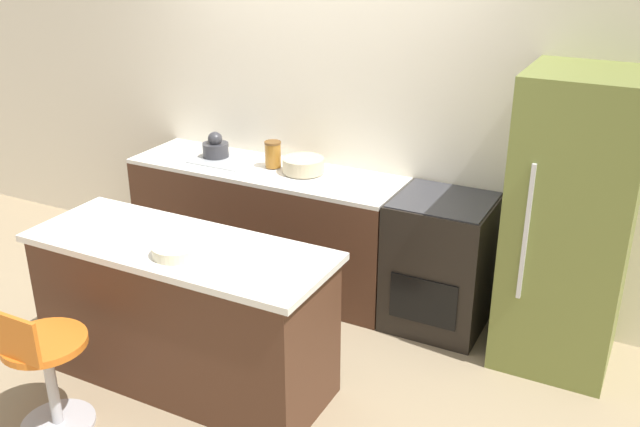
% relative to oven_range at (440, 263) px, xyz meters
% --- Properties ---
extents(ground_plane, '(14.00, 14.00, 0.00)m').
position_rel_oven_range_xyz_m(ground_plane, '(-1.06, -0.33, -0.46)').
color(ground_plane, '#998466').
extents(wall_back, '(8.00, 0.06, 2.60)m').
position_rel_oven_range_xyz_m(wall_back, '(-1.06, 0.34, 0.84)').
color(wall_back, silver).
rests_on(wall_back, ground_plane).
extents(back_counter, '(2.08, 0.61, 0.92)m').
position_rel_oven_range_xyz_m(back_counter, '(-1.37, 0.00, -0.00)').
color(back_counter, '#4C2D1E').
rests_on(back_counter, ground_plane).
extents(kitchen_island, '(1.82, 0.68, 0.91)m').
position_rel_oven_range_xyz_m(kitchen_island, '(-1.13, -1.32, -0.00)').
color(kitchen_island, '#4C2D1E').
rests_on(kitchen_island, ground_plane).
extents(oven_range, '(0.65, 0.63, 0.92)m').
position_rel_oven_range_xyz_m(oven_range, '(0.00, 0.00, 0.00)').
color(oven_range, black).
rests_on(oven_range, ground_plane).
extents(refrigerator, '(0.69, 0.72, 1.84)m').
position_rel_oven_range_xyz_m(refrigerator, '(0.80, -0.04, 0.46)').
color(refrigerator, olive).
rests_on(refrigerator, ground_plane).
extents(stool_chair, '(0.45, 0.45, 0.81)m').
position_rel_oven_range_xyz_m(stool_chair, '(-1.52, -2.04, -0.06)').
color(stool_chair, '#B7B7BC').
rests_on(stool_chair, ground_plane).
extents(kettle, '(0.20, 0.20, 0.19)m').
position_rel_oven_range_xyz_m(kettle, '(-1.83, 0.05, 0.54)').
color(kettle, '#333338').
rests_on(kettle, back_counter).
extents(mixing_bowl, '(0.30, 0.30, 0.10)m').
position_rel_oven_range_xyz_m(mixing_bowl, '(-1.07, 0.05, 0.51)').
color(mixing_bowl, '#C1B28E').
rests_on(mixing_bowl, back_counter).
extents(canister_jar, '(0.12, 0.12, 0.19)m').
position_rel_oven_range_xyz_m(canister_jar, '(-1.32, 0.05, 0.56)').
color(canister_jar, '#9E6623').
rests_on(canister_jar, back_counter).
extents(fruit_bowl, '(0.26, 0.26, 0.06)m').
position_rel_oven_range_xyz_m(fruit_bowl, '(-1.05, -1.44, 0.48)').
color(fruit_bowl, beige).
rests_on(fruit_bowl, kitchen_island).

